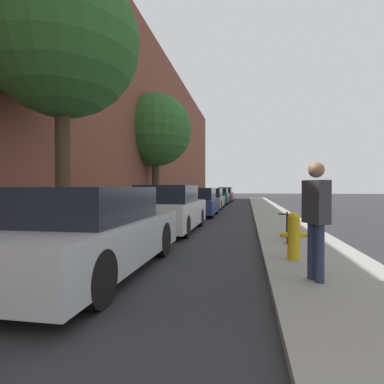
% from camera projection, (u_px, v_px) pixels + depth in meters
% --- Properties ---
extents(ground_plane, '(120.00, 120.00, 0.00)m').
position_uv_depth(ground_plane, '(215.00, 217.00, 15.67)').
color(ground_plane, '#28282B').
extents(sidewalk_left, '(2.00, 52.00, 0.12)m').
position_uv_depth(sidewalk_left, '(159.00, 214.00, 16.17)').
color(sidewalk_left, gray).
rests_on(sidewalk_left, ground).
extents(sidewalk_right, '(2.00, 52.00, 0.12)m').
position_uv_depth(sidewalk_right, '(275.00, 216.00, 15.17)').
color(sidewalk_right, gray).
rests_on(sidewalk_right, ground).
extents(building_facade_left, '(0.70, 52.00, 10.50)m').
position_uv_depth(building_facade_left, '(134.00, 114.00, 16.33)').
color(building_facade_left, brown).
rests_on(building_facade_left, ground).
extents(parked_car_silver, '(1.74, 4.68, 1.46)m').
position_uv_depth(parked_car_silver, '(94.00, 233.00, 5.29)').
color(parked_car_silver, black).
rests_on(parked_car_silver, ground).
extents(parked_car_white, '(1.82, 4.59, 1.53)m').
position_uv_depth(parked_car_white, '(170.00, 209.00, 10.51)').
color(parked_car_white, black).
rests_on(parked_car_white, ground).
extents(parked_car_navy, '(1.89, 4.03, 1.43)m').
position_uv_depth(parked_car_navy, '(198.00, 203.00, 16.13)').
color(parked_car_navy, black).
rests_on(parked_car_navy, ground).
extents(parked_car_champagne, '(1.79, 4.34, 1.40)m').
position_uv_depth(parked_car_champagne, '(210.00, 199.00, 21.46)').
color(parked_car_champagne, black).
rests_on(parked_car_champagne, ground).
extents(parked_car_teal, '(1.71, 3.91, 1.39)m').
position_uv_depth(parked_car_teal, '(219.00, 197.00, 26.81)').
color(parked_car_teal, black).
rests_on(parked_car_teal, ground).
extents(parked_car_red, '(1.83, 4.06, 1.38)m').
position_uv_depth(parked_car_red, '(223.00, 195.00, 32.09)').
color(parked_car_red, black).
rests_on(parked_car_red, ground).
extents(parked_car_grey, '(1.72, 4.21, 1.46)m').
position_uv_depth(parked_car_grey, '(225.00, 194.00, 37.03)').
color(parked_car_grey, black).
rests_on(parked_car_grey, ground).
extents(street_tree_near, '(3.35, 3.35, 6.22)m').
position_uv_depth(street_tree_near, '(62.00, 40.00, 6.79)').
color(street_tree_near, '#423323').
rests_on(street_tree_near, sidewalk_left).
extents(street_tree_far, '(4.00, 4.00, 6.51)m').
position_uv_depth(street_tree_far, '(156.00, 130.00, 17.34)').
color(street_tree_far, '#423323').
rests_on(street_tree_far, sidewalk_left).
extents(fire_hydrant, '(0.50, 0.23, 0.88)m').
position_uv_depth(fire_hydrant, '(294.00, 235.00, 5.86)').
color(fire_hydrant, gold).
rests_on(fire_hydrant, sidewalk_right).
extents(pedestrian, '(0.35, 0.44, 1.71)m').
position_uv_depth(pedestrian, '(316.00, 213.00, 4.49)').
color(pedestrian, '#283351').
rests_on(pedestrian, sidewalk_right).
extents(bicycle, '(0.44, 1.69, 0.69)m').
position_uv_depth(bicycle, '(287.00, 226.00, 8.00)').
color(bicycle, black).
rests_on(bicycle, sidewalk_right).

